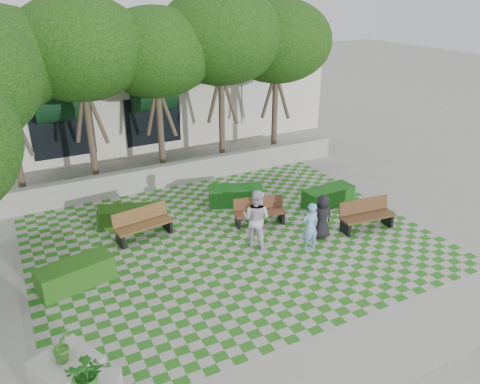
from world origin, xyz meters
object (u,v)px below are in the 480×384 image
hedge_east (328,196)px  hedge_midright (236,196)px  bench_west (143,224)px  person_blue (310,226)px  hedge_west (76,274)px  bench_mid (259,212)px  bench_east (366,215)px  person_dark (322,217)px  planter_back (68,379)px  person_white (256,218)px  hedge_midleft (127,216)px

hedge_east → hedge_midright: bearing=151.3°
bench_west → person_blue: (4.24, -3.02, 0.30)m
hedge_west → person_blue: 6.74m
bench_mid → hedge_west: (-6.09, -0.82, -0.09)m
bench_east → person_dark: bearing=179.4°
bench_east → person_dark: size_ratio=1.32×
hedge_midright → planter_back: 9.40m
bench_mid → person_dark: (1.27, -1.73, 0.29)m
bench_east → person_dark: person_dark is taller
planter_back → person_white: 7.02m
bench_mid → person_white: 1.53m
hedge_midleft → person_blue: person_blue is taller
bench_west → person_blue: size_ratio=1.25×
hedge_midright → person_white: person_white is taller
hedge_midright → bench_west: bearing=-167.5°
bench_mid → person_blue: bearing=-62.6°
bench_mid → hedge_midleft: (-3.98, 1.94, -0.11)m
bench_east → person_blue: (-2.42, -0.23, 0.30)m
person_blue → person_dark: bearing=-149.7°
hedge_midleft → hedge_west: (-2.11, -2.76, 0.02)m
hedge_midleft → hedge_west: 3.47m
bench_mid → hedge_west: 6.14m
planter_back → person_dark: planter_back is taller
bench_east → hedge_east: bearing=95.9°
bench_east → hedge_west: bench_east is taller
planter_back → person_dark: 8.68m
planter_back → person_blue: planter_back is taller
bench_mid → hedge_west: bench_mid is taller
person_dark → person_blue: bearing=30.2°
hedge_midleft → bench_west: bearing=-76.7°
hedge_midleft → person_white: 4.51m
hedge_midleft → person_white: bearing=-44.7°
hedge_east → hedge_midright: hedge_midright is taller
bench_east → person_dark: 1.69m
bench_mid → hedge_midright: 1.70m
hedge_east → hedge_west: hedge_west is taller
hedge_west → person_dark: 7.43m
person_blue → person_dark: size_ratio=1.06×
bench_west → hedge_midright: bench_west is taller
bench_east → hedge_west: (-9.02, 1.10, -0.13)m
person_blue → person_dark: 0.87m
person_white → bench_mid: bearing=-70.0°
hedge_midleft → hedge_midright: bearing=-3.5°
bench_west → hedge_midright: size_ratio=0.99×
hedge_midright → person_white: bearing=-105.5°
bench_west → person_blue: person_blue is taller
hedge_midleft → person_white: (3.17, -3.14, 0.60)m
hedge_east → person_dark: person_dark is taller
bench_west → hedge_west: bearing=-153.4°
hedge_east → person_white: person_white is taller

